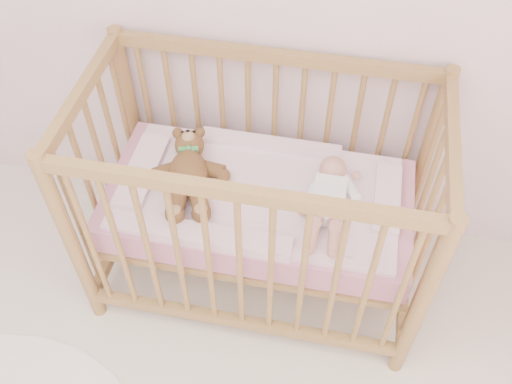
# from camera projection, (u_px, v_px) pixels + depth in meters

# --- Properties ---
(crib) EXTENTS (1.36, 0.76, 1.00)m
(crib) POSITION_uv_depth(u_px,v_px,m) (258.00, 202.00, 2.30)
(crib) COLOR #9C7642
(crib) RESTS_ON floor
(mattress) EXTENTS (1.22, 0.62, 0.13)m
(mattress) POSITION_uv_depth(u_px,v_px,m) (258.00, 204.00, 2.31)
(mattress) COLOR #C97D9B
(mattress) RESTS_ON crib
(blanket) EXTENTS (1.10, 0.58, 0.06)m
(blanket) POSITION_uv_depth(u_px,v_px,m) (258.00, 192.00, 2.26)
(blanket) COLOR #ECA3BD
(blanket) RESTS_ON mattress
(baby) EXTENTS (0.23, 0.48, 0.12)m
(baby) POSITION_uv_depth(u_px,v_px,m) (329.00, 194.00, 2.15)
(baby) COLOR white
(baby) RESTS_ON blanket
(teddy_bear) EXTENTS (0.45, 0.55, 0.13)m
(teddy_bear) POSITION_uv_depth(u_px,v_px,m) (188.00, 172.00, 2.22)
(teddy_bear) COLOR brown
(teddy_bear) RESTS_ON blanket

